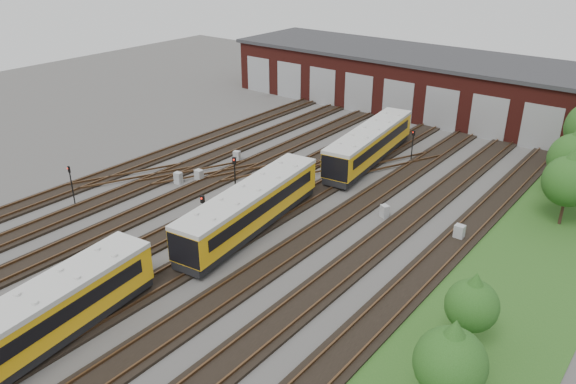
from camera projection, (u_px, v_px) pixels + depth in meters
The scene contains 18 objects.
ground at pixel (175, 252), 36.63m from camera, with size 120.00×120.00×0.00m, color #494744.
track_network at pixel (180, 246), 37.10m from camera, with size 30.40×70.00×0.33m.
maintenance_shed at pixel (439, 84), 63.83m from camera, with size 51.00×12.50×6.35m.
grass_verge at pixel (520, 285), 33.16m from camera, with size 8.00×55.00×0.05m, color #204F1A.
metro_train at pixel (251, 207), 38.50m from camera, with size 4.23×46.25×2.90m.
signal_mast_0 at pixel (71, 180), 42.19m from camera, with size 0.27×0.25×3.12m.
signal_mast_1 at pixel (235, 171), 43.68m from camera, with size 0.32×0.31×3.19m.
signal_mast_2 at pixel (413, 142), 50.33m from camera, with size 0.26×0.25×2.90m.
signal_mast_3 at pixel (203, 212), 37.24m from camera, with size 0.29×0.27×3.28m.
relay_cabinet_0 at pixel (199, 176), 46.67m from camera, with size 0.63×0.53×1.05m, color #AAADB0.
relay_cabinet_1 at pixel (237, 156), 50.89m from camera, with size 0.57×0.48×0.95m, color #AAADB0.
relay_cabinet_2 at pixel (178, 178), 46.33m from camera, with size 0.59×0.49×0.99m, color #AAADB0.
relay_cabinet_3 at pixel (385, 211), 40.89m from camera, with size 0.57×0.48×0.95m, color #AAADB0.
relay_cabinet_4 at pixel (459, 232), 37.89m from camera, with size 0.65×0.54×1.08m, color #AAADB0.
tree_2 at pixel (570, 176), 38.47m from camera, with size 3.56×3.56×5.90m.
tree_3 at pixel (473, 300), 27.16m from camera, with size 2.63×2.63×4.36m.
tree_4 at pixel (451, 356), 22.91m from camera, with size 3.07×3.07×5.09m.
bush_1 at pixel (562, 183), 44.93m from camera, with size 1.45×1.45×1.45m, color #1C4614.
Camera 1 is at (25.22, -20.32, 19.04)m, focal length 35.00 mm.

